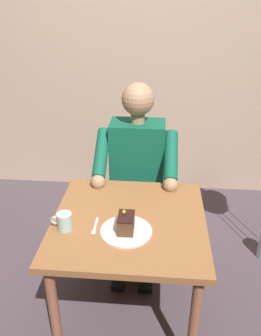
{
  "coord_description": "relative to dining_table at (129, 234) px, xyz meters",
  "views": [
    {
      "loc": [
        -0.13,
        1.49,
        1.78
      ],
      "look_at": [
        0.0,
        -0.1,
        0.95
      ],
      "focal_mm": 37.08,
      "sensor_mm": 36.0,
      "label": 1
    }
  ],
  "objects": [
    {
      "name": "dining_table",
      "position": [
        0.0,
        0.0,
        0.0
      ],
      "size": [
        0.8,
        0.8,
        0.7
      ],
      "color": "#985E34",
      "rests_on": "ground"
    },
    {
      "name": "chair",
      "position": [
        0.0,
        -0.72,
        -0.12
      ],
      "size": [
        0.42,
        0.42,
        0.88
      ],
      "color": "#9D6F3D",
      "rests_on": "ground"
    },
    {
      "name": "dessert_spoon",
      "position": [
        0.17,
        0.1,
        0.1
      ],
      "size": [
        0.03,
        0.14,
        0.01
      ],
      "color": "silver",
      "rests_on": "dining_table"
    },
    {
      "name": "coffee_cup",
      "position": [
        0.31,
        0.11,
        0.14
      ],
      "size": [
        0.11,
        0.08,
        0.09
      ],
      "color": "#ACCCCB",
      "rests_on": "dining_table"
    },
    {
      "name": "cake_slice",
      "position": [
        0.01,
        0.11,
        0.15
      ],
      "size": [
        0.08,
        0.11,
        0.11
      ],
      "color": "brown",
      "rests_on": "dessert_plate"
    },
    {
      "name": "cafe_rear_panel",
      "position": [
        0.0,
        -1.62,
        0.89
      ],
      "size": [
        6.4,
        0.12,
        3.0
      ],
      "primitive_type": "cube",
      "color": "tan",
      "rests_on": "ground"
    },
    {
      "name": "ground_plane",
      "position": [
        0.0,
        0.0,
        -0.61
      ],
      "size": [
        14.0,
        14.0,
        0.0
      ],
      "primitive_type": "plane",
      "color": "#4C3E47"
    },
    {
      "name": "seated_person",
      "position": [
        0.0,
        -0.55,
        0.05
      ],
      "size": [
        0.53,
        0.58,
        1.27
      ],
      "color": "#115840",
      "rests_on": "ground"
    },
    {
      "name": "dessert_plate",
      "position": [
        0.01,
        0.11,
        0.1
      ],
      "size": [
        0.26,
        0.26,
        0.01
      ],
      "primitive_type": "cylinder",
      "color": "silver",
      "rests_on": "dining_table"
    }
  ]
}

